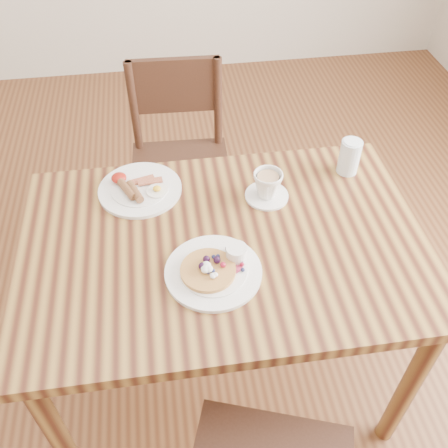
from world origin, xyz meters
The scene contains 7 objects.
ground centered at (0.00, 0.00, 0.00)m, with size 5.00×5.00×0.00m, color #562E18.
dining_table centered at (0.00, 0.00, 0.65)m, with size 1.20×0.80×0.75m.
chair_far centered at (-0.08, 0.76, 0.49)m, with size 0.44×0.44×0.88m.
pancake_plate centered at (-0.04, -0.11, 0.76)m, with size 0.27×0.27×0.06m.
breakfast_plate centered at (-0.24, 0.26, 0.76)m, with size 0.27×0.27×0.04m.
teacup_saucer centered at (0.16, 0.17, 0.79)m, with size 0.14×0.14×0.10m.
water_glass centered at (0.46, 0.26, 0.81)m, with size 0.07×0.07×0.12m, color silver.
Camera 1 is at (-0.15, -0.99, 1.83)m, focal length 40.00 mm.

